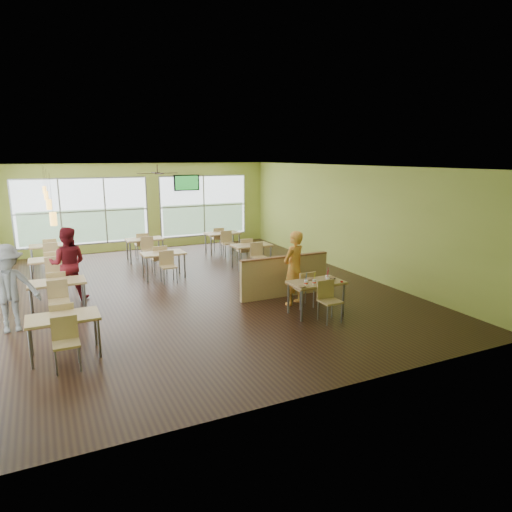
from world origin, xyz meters
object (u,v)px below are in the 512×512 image
at_px(man_plaid, 294,268).
at_px(food_basket, 330,278).
at_px(half_wall_divider, 285,276).
at_px(main_table, 316,287).

xyz_separation_m(man_plaid, food_basket, (0.48, -0.82, -0.10)).
height_order(half_wall_divider, food_basket, half_wall_divider).
relative_size(man_plaid, food_basket, 7.45).
bearing_deg(food_basket, man_plaid, 120.22).
relative_size(main_table, food_basket, 6.40).
bearing_deg(man_plaid, food_basket, 97.42).
bearing_deg(food_basket, main_table, 179.09).
distance_m(main_table, half_wall_divider, 1.45).
relative_size(half_wall_divider, man_plaid, 1.36).
relative_size(half_wall_divider, food_basket, 10.11).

